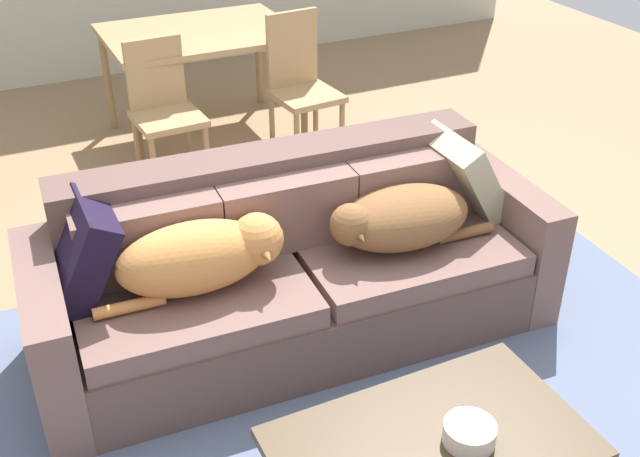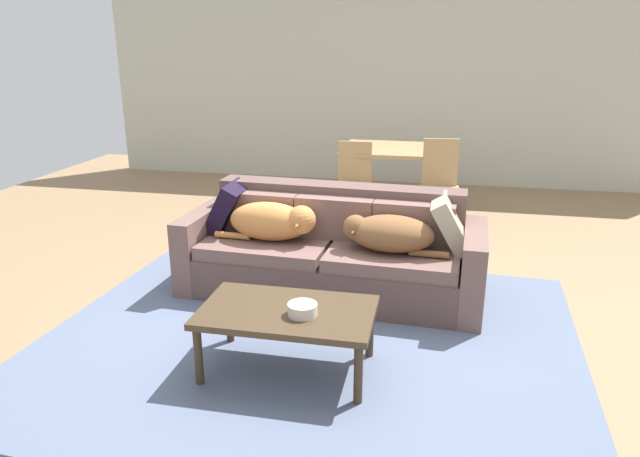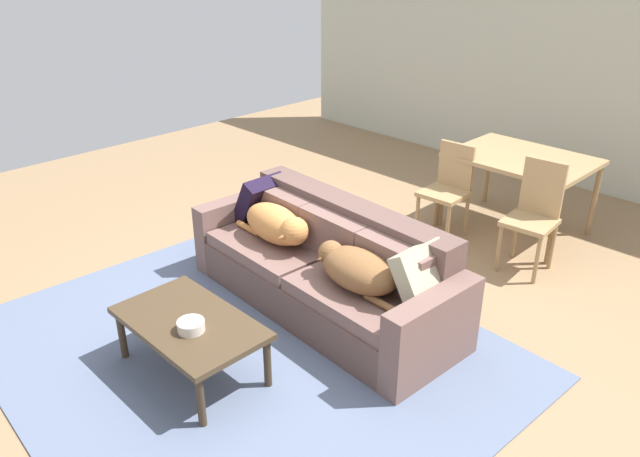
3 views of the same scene
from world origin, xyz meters
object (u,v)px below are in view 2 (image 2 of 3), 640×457
dining_chair_near_right (440,182)px  dining_chair_near_left (354,180)px  couch (332,253)px  coffee_table (287,316)px  throw_pillow_by_left_arm (228,207)px  dog_on_left_cushion (274,221)px  dog_on_right_cushion (388,233)px  throw_pillow_by_right_arm (451,224)px  bowl_on_coffee_table (302,309)px  dining_table (399,154)px

dining_chair_near_right → dining_chair_near_left: bearing=171.8°
couch → coffee_table: couch is taller
throw_pillow_by_left_arm → couch: bearing=-6.0°
dog_on_left_cushion → coffee_table: bearing=-67.4°
throw_pillow_by_left_arm → dining_chair_near_left: dining_chair_near_left is taller
couch → dining_chair_near_right: size_ratio=2.45×
dining_chair_near_right → dog_on_right_cushion: bearing=-106.2°
throw_pillow_by_right_arm → dining_chair_near_left: dining_chair_near_left is taller
coffee_table → bowl_on_coffee_table: 0.14m
coffee_table → bowl_on_coffee_table: bowl_on_coffee_table is taller
throw_pillow_by_left_arm → dining_chair_near_right: 2.34m
couch → bowl_on_coffee_table: size_ratio=13.62×
throw_pillow_by_left_arm → throw_pillow_by_right_arm: 1.80m
dining_chair_near_left → throw_pillow_by_right_arm: bearing=-63.3°
dog_on_right_cushion → coffee_table: bearing=-111.8°
dog_on_right_cushion → bowl_on_coffee_table: 1.19m
dining_chair_near_left → dining_chair_near_right: bearing=-5.8°
dining_table → dog_on_right_cushion: bearing=-87.3°
bowl_on_coffee_table → throw_pillow_by_right_arm: bearing=56.8°
throw_pillow_by_right_arm → dining_table: size_ratio=0.33×
dog_on_right_cushion → throw_pillow_by_right_arm: 0.49m
couch → dining_chair_near_left: dining_chair_near_left is taller
throw_pillow_by_right_arm → dining_chair_near_right: size_ratio=0.43×
dining_chair_near_left → dining_table: bearing=49.5°
bowl_on_coffee_table → dining_chair_near_left: 3.03m
dining_chair_near_left → dog_on_left_cushion: bearing=-103.5°
couch → dining_table: 2.36m
dog_on_right_cushion → dining_table: dining_table is taller
coffee_table → dining_chair_near_right: 3.06m
bowl_on_coffee_table → dining_chair_near_left: dining_chair_near_left is taller
throw_pillow_by_left_arm → throw_pillow_by_right_arm: bearing=-2.9°
throw_pillow_by_right_arm → coffee_table: bearing=-127.6°
dog_on_right_cushion → dog_on_left_cushion: bearing=179.4°
dog_on_right_cushion → bowl_on_coffee_table: (-0.38, -1.12, -0.12)m
throw_pillow_by_right_arm → bowl_on_coffee_table: bearing=-123.2°
coffee_table → bowl_on_coffee_table: size_ratio=5.93×
coffee_table → dining_table: 3.57m
dining_table → throw_pillow_by_right_arm: bearing=-76.2°
coffee_table → bowl_on_coffee_table: bearing=-26.9°
coffee_table → dining_chair_near_right: bearing=73.9°
couch → dog_on_left_cushion: bearing=-163.3°
couch → bowl_on_coffee_table: 1.29m
throw_pillow_by_left_arm → dog_on_right_cushion: bearing=-10.9°
throw_pillow_by_right_arm → dog_on_left_cushion: bearing=-175.3°
couch → dining_chair_near_left: 1.76m
dog_on_left_cushion → couch: bearing=16.7°
dog_on_left_cushion → dining_chair_near_left: bearing=82.4°
dog_on_right_cushion → dining_chair_near_right: (0.36, 1.87, -0.04)m
couch → throw_pillow_by_left_arm: bearing=176.9°
bowl_on_coffee_table → dining_table: bearing=85.7°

